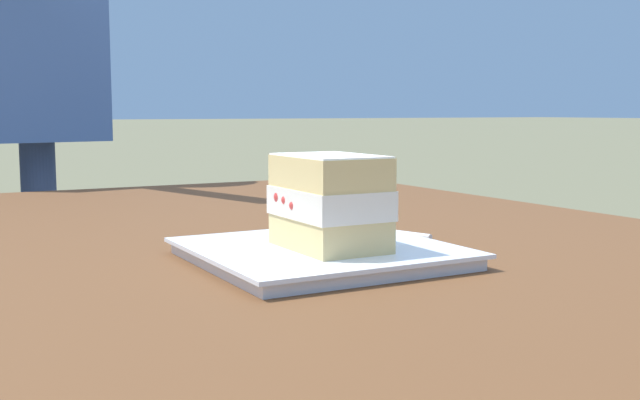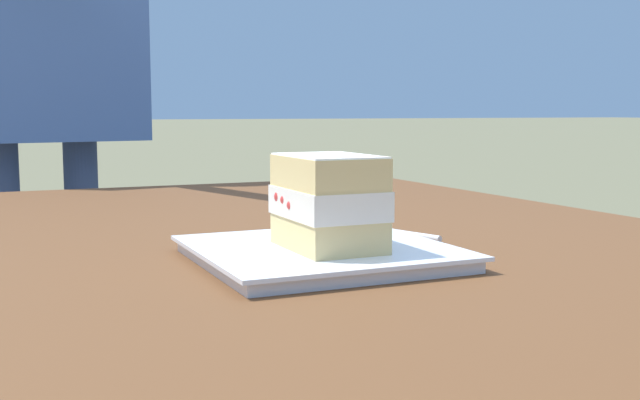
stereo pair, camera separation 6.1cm
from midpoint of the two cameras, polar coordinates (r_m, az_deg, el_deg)
name	(u,v)px [view 2 (the right image)]	position (r m, az deg, el deg)	size (l,w,h in m)	color
patio_table	(341,326)	(0.88, 3.57, -9.30)	(1.52, 0.95, 0.74)	brown
dessert_plate	(320,253)	(0.76, 2.30, -3.99)	(0.24, 0.24, 0.02)	white
cake_slice	(328,202)	(0.74, 2.98, -0.15)	(0.12, 0.08, 0.09)	#E0C17A
dessert_fork	(376,230)	(0.94, 6.03, -2.21)	(0.17, 0.07, 0.01)	silver
diner_person	(36,19)	(1.81, -19.39, 12.56)	(0.60, 0.47, 1.63)	navy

